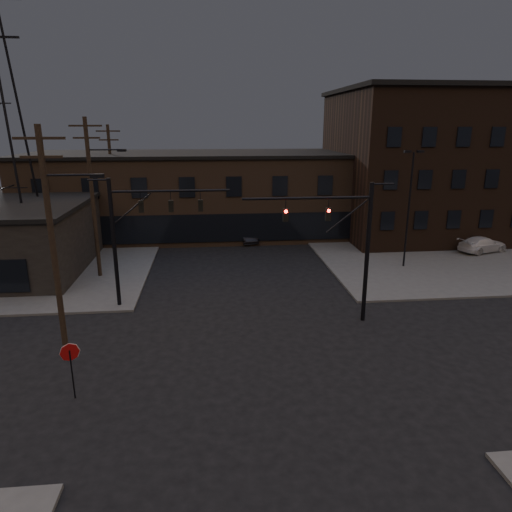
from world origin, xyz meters
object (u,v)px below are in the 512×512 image
Objects in this scene: stop_sign at (70,358)px; car_crossing at (246,235)px; traffic_signal_near at (348,238)px; traffic_signal_far at (135,228)px; parked_car_lot_b at (483,244)px; parked_car_lot_a at (392,237)px.

car_crossing is at bearing 70.38° from stop_sign.
traffic_signal_far is (-12.07, 3.50, 0.08)m from traffic_signal_near.
car_crossing is (-4.20, 19.21, -4.23)m from traffic_signal_near.
parked_car_lot_b is 21.43m from car_crossing.
car_crossing is at bearing 63.38° from traffic_signal_far.
traffic_signal_far reaches higher than parked_car_lot_b.
stop_sign is 0.53× the size of parked_car_lot_b.
car_crossing is (9.16, 25.70, -1.15)m from stop_sign.
traffic_signal_near is 15.17m from stop_sign.
car_crossing is at bearing 76.49° from parked_car_lot_a.
stop_sign is at bearing -120.90° from car_crossing.
parked_car_lot_a is at bearing 59.86° from traffic_signal_near.
traffic_signal_near is at bearing -88.95° from car_crossing.
traffic_signal_near reaches higher than parked_car_lot_a.
stop_sign is at bearing -154.10° from traffic_signal_near.
parked_car_lot_a is at bearing 51.23° from parked_car_lot_b.
parked_car_lot_a is (21.13, 12.10, -4.02)m from traffic_signal_far.
parked_car_lot_a reaches higher than car_crossing.
parked_car_lot_b is (29.63, 19.35, -1.02)m from stop_sign.
traffic_signal_near is 1.72× the size of parked_car_lot_b.
traffic_signal_far is at bearing 163.83° from traffic_signal_near.
parked_car_lot_a is at bearing 29.79° from traffic_signal_far.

